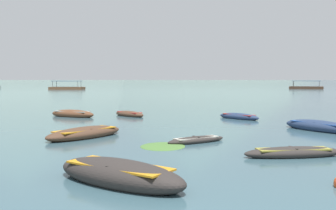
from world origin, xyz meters
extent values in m
plane|color=#385660|center=(0.00, 1500.00, 0.00)|extent=(6000.00, 6000.00, 0.00)
cone|color=slate|center=(-1037.26, 1928.16, 280.06)|extent=(1790.25, 1790.25, 560.13)
cone|color=slate|center=(-124.12, 1975.01, 246.10)|extent=(1253.16, 1253.16, 492.21)
ellipsoid|color=#2D2826|center=(3.61, 9.75, 0.14)|extent=(3.90, 1.90, 0.47)
cube|color=olive|center=(3.61, 9.75, 0.28)|extent=(2.81, 1.36, 0.05)
cube|color=#2D2826|center=(3.61, 9.75, 0.33)|extent=(0.24, 0.63, 0.04)
ellipsoid|color=#2D2826|center=(-0.14, 12.52, 0.11)|extent=(2.83, 2.49, 0.35)
cube|color=#B7B2A3|center=(-0.14, 12.52, 0.21)|extent=(2.04, 1.79, 0.05)
cube|color=#2D2826|center=(-0.14, 12.52, 0.26)|extent=(0.38, 0.44, 0.04)
ellipsoid|color=#2D2826|center=(-1.87, 5.27, 0.25)|extent=(4.51, 3.32, 0.85)
cube|color=orange|center=(-1.87, 5.27, 0.51)|extent=(3.25, 2.39, 0.05)
cube|color=#2D2826|center=(-1.87, 5.27, 0.56)|extent=(0.53, 0.91, 0.04)
ellipsoid|color=navy|center=(6.44, 17.48, 0.22)|extent=(3.83, 4.36, 0.72)
cube|color=#28519E|center=(6.44, 17.48, 0.43)|extent=(2.76, 3.14, 0.05)
cube|color=navy|center=(6.44, 17.48, 0.48)|extent=(0.75, 0.62, 0.04)
ellipsoid|color=brown|center=(-10.16, 23.41, 0.20)|extent=(4.04, 2.34, 0.68)
cube|color=#B7B2A3|center=(-10.16, 23.41, 0.41)|extent=(2.91, 1.68, 0.05)
cube|color=brown|center=(-10.16, 23.41, 0.46)|extent=(0.33, 0.76, 0.04)
ellipsoid|color=navy|center=(2.34, 23.40, 0.16)|extent=(3.20, 2.98, 0.53)
cube|color=#B22D28|center=(2.34, 23.40, 0.32)|extent=(2.30, 2.14, 0.05)
cube|color=navy|center=(2.34, 23.40, 0.37)|extent=(0.48, 0.53, 0.04)
ellipsoid|color=#4C3323|center=(-5.68, 13.38, 0.20)|extent=(3.54, 4.61, 0.66)
cube|color=orange|center=(-5.68, 13.38, 0.40)|extent=(2.55, 3.32, 0.05)
cube|color=#4C3323|center=(-5.68, 13.38, 0.45)|extent=(0.90, 0.57, 0.04)
ellipsoid|color=#4C3323|center=(-5.96, 24.43, 0.15)|extent=(3.11, 2.83, 0.51)
cube|color=#B22D28|center=(-5.96, 24.43, 0.31)|extent=(2.24, 2.04, 0.05)
cube|color=#4C3323|center=(-5.96, 24.43, 0.36)|extent=(0.49, 0.56, 0.04)
cube|color=brown|center=(-39.42, 95.76, 0.27)|extent=(9.17, 4.23, 0.90)
cylinder|color=#4C4742|center=(-42.76, 94.16, 1.40)|extent=(0.10, 0.10, 1.80)
cylinder|color=#4C4742|center=(-42.91, 97.02, 1.40)|extent=(0.10, 0.10, 1.80)
cylinder|color=#4C4742|center=(-35.94, 94.51, 1.40)|extent=(0.10, 0.10, 1.80)
cylinder|color=#4C4742|center=(-36.09, 97.37, 1.40)|extent=(0.10, 0.10, 1.80)
cube|color=#334C75|center=(-39.42, 95.76, 2.29)|extent=(7.71, 3.55, 0.12)
cube|color=#4C3323|center=(25.91, 110.40, 0.27)|extent=(9.75, 5.49, 0.90)
cylinder|color=#4C4742|center=(29.61, 110.80, 1.40)|extent=(0.10, 0.10, 1.80)
cylinder|color=#4C4742|center=(29.00, 108.31, 1.40)|extent=(0.10, 0.10, 1.80)
cylinder|color=#4C4742|center=(22.81, 112.48, 1.40)|extent=(0.10, 0.10, 1.80)
cylinder|color=#4C4742|center=(22.20, 109.99, 1.40)|extent=(0.10, 0.10, 1.80)
cube|color=#334C75|center=(25.91, 110.40, 2.29)|extent=(8.19, 4.61, 0.12)
ellipsoid|color=#477033|center=(-1.51, 11.29, 0.00)|extent=(1.99, 2.20, 0.14)
ellipsoid|color=#38662D|center=(7.55, 21.37, 0.00)|extent=(2.34, 2.67, 0.14)
camera|label=1|loc=(0.80, -5.06, 2.88)|focal=41.76mm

